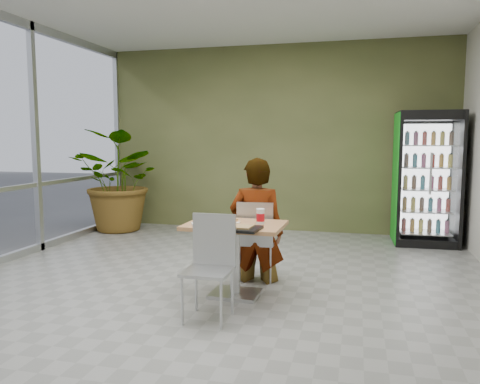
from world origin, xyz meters
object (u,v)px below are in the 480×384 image
at_px(dining_table, 235,244).
at_px(cafeteria_tray, 236,228).
at_px(seated_woman, 257,233).
at_px(potted_plant, 122,181).
at_px(soda_cup, 260,217).
at_px(beverage_fridge, 427,178).
at_px(chair_far, 256,235).
at_px(chair_near, 211,257).

relative_size(dining_table, cafeteria_tray, 2.23).
relative_size(seated_woman, potted_plant, 0.97).
bearing_deg(potted_plant, cafeteria_tray, -47.72).
relative_size(soda_cup, beverage_fridge, 0.08).
distance_m(chair_far, beverage_fridge, 3.28).
height_order(chair_far, soda_cup, chair_far).
xyz_separation_m(chair_far, potted_plant, (-2.88, 2.31, 0.34)).
xyz_separation_m(chair_far, cafeteria_tray, (-0.01, -0.85, 0.23)).
height_order(chair_near, beverage_fridge, beverage_fridge).
bearing_deg(potted_plant, soda_cup, -42.77).
height_order(dining_table, soda_cup, soda_cup).
relative_size(soda_cup, potted_plant, 0.09).
bearing_deg(beverage_fridge, seated_woman, -132.84).
bearing_deg(soda_cup, chair_near, -117.67).
bearing_deg(chair_far, soda_cup, 103.79).
distance_m(cafeteria_tray, beverage_fridge, 3.94).
xyz_separation_m(dining_table, chair_far, (0.10, 0.53, -0.00)).
distance_m(seated_woman, soda_cup, 0.63).
xyz_separation_m(chair_far, seated_woman, (-0.01, 0.05, 0.01)).
xyz_separation_m(chair_near, potted_plant, (-2.71, 3.42, 0.34)).
xyz_separation_m(soda_cup, beverage_fridge, (1.94, 2.97, 0.18)).
relative_size(dining_table, beverage_fridge, 0.49).
relative_size(dining_table, chair_far, 1.09).
relative_size(chair_near, soda_cup, 6.07).
distance_m(chair_near, cafeteria_tray, 0.38).
height_order(dining_table, seated_woman, seated_woman).
bearing_deg(beverage_fridge, soda_cup, -125.24).
relative_size(chair_far, cafeteria_tray, 2.04).
distance_m(seated_woman, cafeteria_tray, 0.92).
bearing_deg(beverage_fridge, dining_table, -128.14).
relative_size(dining_table, seated_woman, 0.59).
bearing_deg(cafeteria_tray, potted_plant, 132.28).
relative_size(chair_far, potted_plant, 0.52).
xyz_separation_m(chair_far, soda_cup, (0.15, -0.49, 0.29)).
distance_m(beverage_fridge, potted_plant, 4.98).
relative_size(dining_table, potted_plant, 0.57).
height_order(dining_table, chair_far, chair_far).
bearing_deg(chair_near, seated_woman, 82.33).
relative_size(soda_cup, cafeteria_tray, 0.34).
relative_size(dining_table, soda_cup, 6.54).
xyz_separation_m(soda_cup, potted_plant, (-3.03, 2.80, 0.05)).
bearing_deg(seated_woman, chair_near, 78.64).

